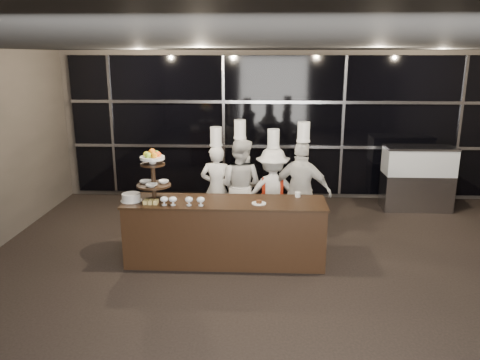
{
  "coord_description": "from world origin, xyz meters",
  "views": [
    {
      "loc": [
        -0.43,
        -4.51,
        2.92
      ],
      "look_at": [
        -0.74,
        2.04,
        1.15
      ],
      "focal_mm": 35.0,
      "sensor_mm": 36.0,
      "label": 1
    }
  ],
  "objects_px": {
    "buffet_counter": "(225,231)",
    "layer_cake": "(131,197)",
    "chef_a": "(217,187)",
    "chef_b": "(240,185)",
    "chef_c": "(272,191)",
    "chef_d": "(302,191)",
    "display_case": "(418,175)",
    "display_stand": "(153,171)"
  },
  "relations": [
    {
      "from": "buffet_counter",
      "to": "layer_cake",
      "type": "height_order",
      "value": "layer_cake"
    },
    {
      "from": "layer_cake",
      "to": "chef_a",
      "type": "height_order",
      "value": "chef_a"
    },
    {
      "from": "layer_cake",
      "to": "chef_b",
      "type": "xyz_separation_m",
      "value": [
        1.47,
        1.28,
        -0.16
      ]
    },
    {
      "from": "layer_cake",
      "to": "chef_b",
      "type": "height_order",
      "value": "chef_b"
    },
    {
      "from": "chef_b",
      "to": "chef_c",
      "type": "bearing_deg",
      "value": -14.28
    },
    {
      "from": "chef_a",
      "to": "layer_cake",
      "type": "bearing_deg",
      "value": -130.42
    },
    {
      "from": "chef_c",
      "to": "chef_d",
      "type": "relative_size",
      "value": 0.92
    },
    {
      "from": "buffet_counter",
      "to": "display_case",
      "type": "xyz_separation_m",
      "value": [
        3.5,
        2.56,
        0.22
      ]
    },
    {
      "from": "display_stand",
      "to": "chef_d",
      "type": "bearing_deg",
      "value": 22.27
    },
    {
      "from": "layer_cake",
      "to": "chef_a",
      "type": "xyz_separation_m",
      "value": [
        1.09,
        1.27,
        -0.2
      ]
    },
    {
      "from": "display_case",
      "to": "chef_a",
      "type": "relative_size",
      "value": 0.73
    },
    {
      "from": "display_case",
      "to": "chef_d",
      "type": "height_order",
      "value": "chef_d"
    },
    {
      "from": "chef_d",
      "to": "buffet_counter",
      "type": "bearing_deg",
      "value": -142.55
    },
    {
      "from": "chef_c",
      "to": "chef_a",
      "type": "bearing_deg",
      "value": 171.7
    },
    {
      "from": "display_case",
      "to": "chef_b",
      "type": "bearing_deg",
      "value": -158.32
    },
    {
      "from": "chef_b",
      "to": "display_case",
      "type": "bearing_deg",
      "value": 21.68
    },
    {
      "from": "buffet_counter",
      "to": "chef_a",
      "type": "xyz_separation_m",
      "value": [
        -0.23,
        1.22,
        0.31
      ]
    },
    {
      "from": "layer_cake",
      "to": "chef_b",
      "type": "relative_size",
      "value": 0.16
    },
    {
      "from": "display_stand",
      "to": "chef_b",
      "type": "bearing_deg",
      "value": 46.64
    },
    {
      "from": "display_case",
      "to": "chef_c",
      "type": "bearing_deg",
      "value": -152.43
    },
    {
      "from": "chef_b",
      "to": "chef_c",
      "type": "distance_m",
      "value": 0.56
    },
    {
      "from": "buffet_counter",
      "to": "chef_d",
      "type": "height_order",
      "value": "chef_d"
    },
    {
      "from": "layer_cake",
      "to": "display_case",
      "type": "distance_m",
      "value": 5.49
    },
    {
      "from": "buffet_counter",
      "to": "display_stand",
      "type": "xyz_separation_m",
      "value": [
        -1.0,
        -0.0,
        0.87
      ]
    },
    {
      "from": "chef_d",
      "to": "layer_cake",
      "type": "bearing_deg",
      "value": -159.34
    },
    {
      "from": "chef_a",
      "to": "chef_b",
      "type": "xyz_separation_m",
      "value": [
        0.39,
        0.0,
        0.04
      ]
    },
    {
      "from": "chef_a",
      "to": "display_case",
      "type": "bearing_deg",
      "value": 19.62
    },
    {
      "from": "display_case",
      "to": "chef_b",
      "type": "distance_m",
      "value": 3.6
    },
    {
      "from": "layer_cake",
      "to": "chef_d",
      "type": "height_order",
      "value": "chef_d"
    },
    {
      "from": "chef_a",
      "to": "chef_b",
      "type": "height_order",
      "value": "chef_b"
    },
    {
      "from": "layer_cake",
      "to": "chef_c",
      "type": "xyz_separation_m",
      "value": [
        2.01,
        1.14,
        -0.22
      ]
    },
    {
      "from": "display_stand",
      "to": "layer_cake",
      "type": "relative_size",
      "value": 2.48
    },
    {
      "from": "chef_d",
      "to": "chef_c",
      "type": "bearing_deg",
      "value": 155.34
    },
    {
      "from": "chef_c",
      "to": "chef_b",
      "type": "bearing_deg",
      "value": 165.72
    },
    {
      "from": "display_case",
      "to": "chef_d",
      "type": "distance_m",
      "value": 2.89
    },
    {
      "from": "display_stand",
      "to": "chef_d",
      "type": "height_order",
      "value": "chef_d"
    },
    {
      "from": "display_stand",
      "to": "layer_cake",
      "type": "bearing_deg",
      "value": -171.07
    },
    {
      "from": "display_stand",
      "to": "layer_cake",
      "type": "distance_m",
      "value": 0.49
    },
    {
      "from": "display_stand",
      "to": "chef_d",
      "type": "xyz_separation_m",
      "value": [
        2.15,
        0.88,
        -0.51
      ]
    },
    {
      "from": "buffet_counter",
      "to": "display_case",
      "type": "bearing_deg",
      "value": 36.11
    },
    {
      "from": "display_case",
      "to": "chef_d",
      "type": "bearing_deg",
      "value": -144.57
    },
    {
      "from": "buffet_counter",
      "to": "display_stand",
      "type": "relative_size",
      "value": 3.81
    }
  ]
}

